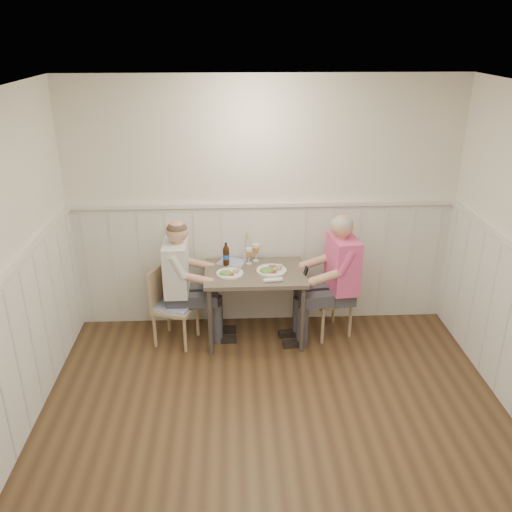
# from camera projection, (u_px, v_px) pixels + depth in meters

# --- Properties ---
(ground_plane) EXTENTS (4.50, 4.50, 0.00)m
(ground_plane) POSITION_uv_depth(u_px,v_px,m) (280.00, 467.00, 3.99)
(ground_plane) COLOR #452E1C
(room_shell) EXTENTS (4.04, 4.54, 2.60)m
(room_shell) POSITION_uv_depth(u_px,v_px,m) (285.00, 282.00, 3.40)
(room_shell) COLOR white
(room_shell) RESTS_ON ground
(wainscot) EXTENTS (4.00, 4.49, 1.34)m
(wainscot) POSITION_uv_depth(u_px,v_px,m) (274.00, 338.00, 4.35)
(wainscot) COLOR silver
(wainscot) RESTS_ON ground
(dining_table) EXTENTS (1.00, 0.70, 0.75)m
(dining_table) POSITION_uv_depth(u_px,v_px,m) (255.00, 280.00, 5.42)
(dining_table) COLOR brown
(dining_table) RESTS_ON ground
(chair_right) EXTENTS (0.50, 0.50, 0.81)m
(chair_right) POSITION_uv_depth(u_px,v_px,m) (334.00, 294.00, 5.61)
(chair_right) COLOR #9F7D53
(chair_right) RESTS_ON ground
(chair_left) EXTENTS (0.49, 0.49, 0.81)m
(chair_left) POSITION_uv_depth(u_px,v_px,m) (170.00, 302.00, 5.44)
(chair_left) COLOR #9F7D53
(chair_left) RESTS_ON ground
(man_in_pink) EXTENTS (0.67, 0.46, 1.37)m
(man_in_pink) POSITION_uv_depth(u_px,v_px,m) (337.00, 288.00, 5.44)
(man_in_pink) COLOR #3F3F47
(man_in_pink) RESTS_ON ground
(diner_cream) EXTENTS (0.60, 0.42, 1.31)m
(diner_cream) POSITION_uv_depth(u_px,v_px,m) (182.00, 291.00, 5.44)
(diner_cream) COLOR #3F3F47
(diner_cream) RESTS_ON ground
(plate_man) EXTENTS (0.30, 0.30, 0.08)m
(plate_man) POSITION_uv_depth(u_px,v_px,m) (270.00, 269.00, 5.37)
(plate_man) COLOR white
(plate_man) RESTS_ON dining_table
(plate_diner) EXTENTS (0.27, 0.27, 0.07)m
(plate_diner) POSITION_uv_depth(u_px,v_px,m) (229.00, 273.00, 5.31)
(plate_diner) COLOR white
(plate_diner) RESTS_ON dining_table
(beer_glass_a) EXTENTS (0.07, 0.07, 0.19)m
(beer_glass_a) POSITION_uv_depth(u_px,v_px,m) (256.00, 250.00, 5.58)
(beer_glass_a) COLOR silver
(beer_glass_a) RESTS_ON dining_table
(beer_glass_b) EXTENTS (0.07, 0.07, 0.17)m
(beer_glass_b) POSITION_uv_depth(u_px,v_px,m) (249.00, 253.00, 5.51)
(beer_glass_b) COLOR silver
(beer_glass_b) RESTS_ON dining_table
(beer_bottle) EXTENTS (0.07, 0.07, 0.24)m
(beer_bottle) POSITION_uv_depth(u_px,v_px,m) (226.00, 255.00, 5.49)
(beer_bottle) COLOR black
(beer_bottle) RESTS_ON dining_table
(rolled_napkin) EXTENTS (0.19, 0.06, 0.04)m
(rolled_napkin) POSITION_uv_depth(u_px,v_px,m) (273.00, 280.00, 5.15)
(rolled_napkin) COLOR white
(rolled_napkin) RESTS_ON dining_table
(grass_vase) EXTENTS (0.04, 0.04, 0.34)m
(grass_vase) POSITION_uv_depth(u_px,v_px,m) (245.00, 247.00, 5.58)
(grass_vase) COLOR silver
(grass_vase) RESTS_ON dining_table
(gingham_mat) EXTENTS (0.33, 0.30, 0.01)m
(gingham_mat) POSITION_uv_depth(u_px,v_px,m) (232.00, 262.00, 5.59)
(gingham_mat) COLOR #4D61B8
(gingham_mat) RESTS_ON dining_table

